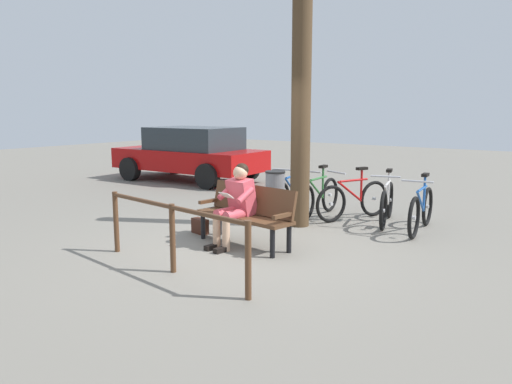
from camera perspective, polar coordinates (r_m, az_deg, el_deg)
ground_plane at (r=7.24m, az=-1.33°, el=-6.36°), size 40.00×40.00×0.00m
bench at (r=7.30m, az=-0.96°, el=-2.12°), size 1.65×0.69×0.87m
person_reading at (r=7.21m, az=-2.26°, el=-1.00°), size 0.53×0.80×1.20m
handbag at (r=8.06m, az=-6.39°, el=-3.88°), size 0.32×0.20×0.24m
tree_trunk at (r=8.37m, az=5.14°, el=8.70°), size 0.32×0.32×3.73m
litter_bin at (r=9.02m, az=2.19°, el=-0.34°), size 0.36×0.36×0.87m
bicycle_blue at (r=8.50m, az=18.29°, el=-1.96°), size 0.48×1.68×0.94m
bicycle_orange at (r=8.92m, az=14.67°, el=-1.26°), size 0.60×1.63×0.94m
bicycle_green at (r=9.15m, az=11.02°, el=-0.85°), size 0.73×1.57×0.94m
bicycle_black at (r=9.30m, az=7.11°, el=-0.58°), size 0.48×1.68×0.94m
bicycle_silver at (r=9.55m, az=4.19°, el=-0.27°), size 0.49×1.66×0.94m
railing_fence at (r=6.13m, az=-9.52°, el=-3.86°), size 2.62×0.39×0.85m
parked_car at (r=13.86m, az=-7.45°, el=4.46°), size 4.29×2.20×1.47m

